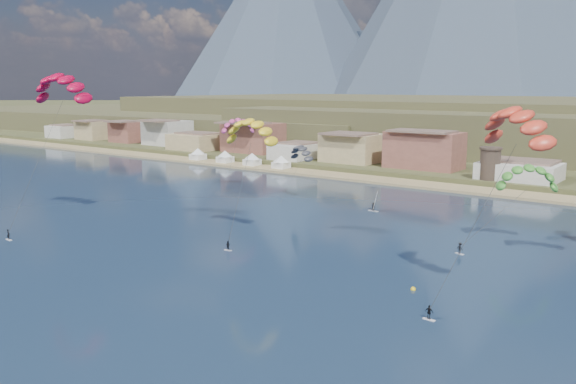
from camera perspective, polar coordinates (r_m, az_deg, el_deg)
The scene contains 13 objects.
ground at distance 73.25m, azimuth -15.47°, elevation -11.33°, with size 2400.00×2400.00×0.00m, color #0E1E33.
beach at distance 159.04m, azimuth 16.17°, elevation 0.33°, with size 2200.00×12.00×0.90m.
town at distance 189.41m, azimuth 6.64°, elevation 4.57°, with size 400.00×24.00×12.00m.
watchtower at distance 164.03m, azimuth 18.90°, elevation 2.64°, with size 5.82×5.82×8.60m.
beach_tents at distance 198.15m, azimuth -4.87°, elevation 3.60°, with size 43.40×6.40×5.00m.
kitesurfer_red at distance 122.70m, azimuth -20.99°, elevation 9.72°, with size 13.85×19.59×31.53m.
kitesurfer_yellow at distance 101.38m, azimuth -3.61°, elevation 6.18°, with size 10.55×11.16×22.07m.
kitesurfer_orange at distance 74.45m, azimuth 21.26°, elevation 6.41°, with size 11.88×16.08×25.90m.
kitesurfer_green at distance 105.43m, azimuth 22.07°, elevation 1.62°, with size 12.71×16.59×17.29m.
distant_kite_pink at distance 149.33m, azimuth -4.85°, elevation 6.64°, with size 8.10×8.66×19.99m.
distant_kite_dark at distance 138.16m, azimuth 1.31°, elevation 4.04°, with size 8.52×7.07×14.68m.
windsurfer at distance 127.33m, azimuth 8.29°, elevation -1.27°, with size 2.41×2.65×4.16m.
buoy at distance 80.31m, azimuth 11.97°, elevation -9.15°, with size 0.67×0.67×0.67m.
Camera 1 is at (54.59, -41.06, 26.45)m, focal length 36.89 mm.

